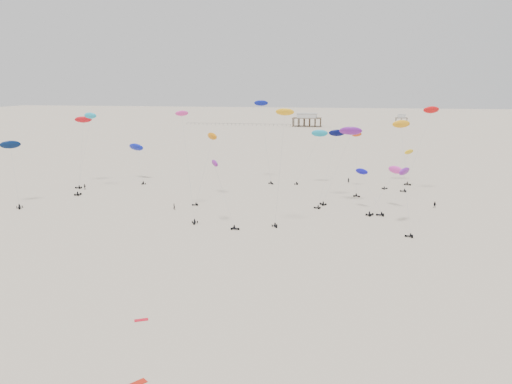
% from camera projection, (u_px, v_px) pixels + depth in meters
% --- Properties ---
extents(ground_plane, '(900.00, 900.00, 0.00)m').
position_uv_depth(ground_plane, '(302.00, 155.00, 220.69)').
color(ground_plane, beige).
extents(pavilion_main, '(21.00, 13.00, 9.80)m').
position_uv_depth(pavilion_main, '(307.00, 121.00, 365.73)').
color(pavilion_main, brown).
rests_on(pavilion_main, ground).
extents(pavilion_small, '(9.00, 7.00, 8.00)m').
position_uv_depth(pavilion_small, '(401.00, 120.00, 382.39)').
color(pavilion_small, brown).
rests_on(pavilion_small, ground).
extents(pier_fence, '(80.20, 0.20, 1.50)m').
position_uv_depth(pier_fence, '(238.00, 124.00, 375.62)').
color(pier_fence, black).
rests_on(pier_fence, ground).
extents(rig_0, '(4.60, 3.67, 25.89)m').
position_uv_depth(rig_0, '(282.00, 142.00, 106.07)').
color(rig_0, black).
rests_on(rig_0, ground).
extents(rig_1, '(4.38, 13.57, 23.28)m').
position_uv_depth(rig_1, '(86.00, 140.00, 144.28)').
color(rig_1, black).
rests_on(rig_1, ground).
extents(rig_2, '(3.85, 13.42, 14.76)m').
position_uv_depth(rig_2, '(405.00, 182.00, 108.14)').
color(rig_2, black).
rests_on(rig_2, ground).
extents(rig_3, '(9.53, 16.65, 27.33)m').
position_uv_depth(rig_3, '(187.00, 158.00, 117.22)').
color(rig_3, black).
rests_on(rig_3, ground).
extents(rig_4, '(8.71, 9.33, 16.80)m').
position_uv_depth(rig_4, '(12.00, 158.00, 127.67)').
color(rig_4, black).
rests_on(rig_4, ground).
extents(rig_5, '(9.97, 8.38, 12.78)m').
position_uv_depth(rig_5, '(404.00, 159.00, 149.55)').
color(rig_5, black).
rests_on(rig_5, ground).
extents(rig_6, '(8.23, 11.11, 26.18)m').
position_uv_depth(rig_6, '(263.00, 118.00, 159.39)').
color(rig_6, black).
rests_on(rig_6, ground).
extents(rig_7, '(3.63, 16.18, 19.99)m').
position_uv_depth(rig_7, '(357.00, 156.00, 144.47)').
color(rig_7, black).
rests_on(rig_7, ground).
extents(rig_8, '(10.53, 6.41, 20.45)m').
position_uv_depth(rig_8, '(347.00, 139.00, 127.56)').
color(rig_8, black).
rests_on(rig_8, ground).
extents(rig_9, '(7.59, 9.48, 11.59)m').
position_uv_depth(rig_9, '(368.00, 186.00, 121.96)').
color(rig_9, black).
rests_on(rig_9, ground).
extents(rig_10, '(6.43, 12.78, 21.75)m').
position_uv_depth(rig_10, '(82.00, 130.00, 154.31)').
color(rig_10, black).
rests_on(rig_10, ground).
extents(rig_11, '(8.02, 7.02, 14.73)m').
position_uv_depth(rig_11, '(222.00, 185.00, 108.60)').
color(rig_11, black).
rests_on(rig_11, ground).
extents(rig_12, '(7.36, 16.51, 22.00)m').
position_uv_depth(rig_12, '(334.00, 144.00, 133.01)').
color(rig_12, black).
rests_on(rig_12, ground).
extents(rig_13, '(4.50, 15.71, 19.87)m').
position_uv_depth(rig_13, '(210.00, 144.00, 135.83)').
color(rig_13, black).
rests_on(rig_13, ground).
extents(rig_14, '(6.91, 9.11, 19.85)m').
position_uv_depth(rig_14, '(402.00, 132.00, 156.02)').
color(rig_14, black).
rests_on(rig_14, ground).
extents(rig_15, '(10.04, 12.27, 13.75)m').
position_uv_depth(rig_15, '(137.00, 150.00, 162.06)').
color(rig_15, black).
rests_on(rig_15, ground).
extents(rig_16, '(9.66, 13.09, 14.09)m').
position_uv_depth(rig_16, '(390.00, 180.00, 123.11)').
color(rig_16, black).
rests_on(rig_16, ground).
extents(rig_17, '(10.07, 5.16, 24.75)m').
position_uv_depth(rig_17, '(427.00, 123.00, 141.47)').
color(rig_17, black).
rests_on(rig_17, ground).
extents(rig_18, '(9.83, 5.57, 17.27)m').
position_uv_depth(rig_18, '(317.00, 139.00, 154.46)').
color(rig_18, black).
rests_on(rig_18, ground).
extents(spectator_0, '(0.83, 0.82, 1.90)m').
position_uv_depth(spectator_0, '(174.00, 210.00, 124.09)').
color(spectator_0, black).
rests_on(spectator_0, ground).
extents(spectator_1, '(1.07, 0.90, 1.90)m').
position_uv_depth(spectator_1, '(435.00, 208.00, 125.93)').
color(spectator_1, black).
rests_on(spectator_1, ground).
extents(spectator_2, '(1.30, 1.03, 1.94)m').
position_uv_depth(spectator_2, '(85.00, 189.00, 148.17)').
color(spectator_2, black).
rests_on(spectator_2, ground).
extents(spectator_3, '(0.86, 0.76, 1.97)m').
position_uv_depth(spectator_3, '(348.00, 183.00, 157.89)').
color(spectator_3, black).
rests_on(spectator_3, ground).
extents(grounded_kite_a, '(2.07, 2.29, 0.08)m').
position_uv_depth(grounded_kite_a, '(136.00, 384.00, 52.02)').
color(grounded_kite_a, red).
rests_on(grounded_kite_a, ground).
extents(grounded_kite_b, '(1.92, 1.43, 0.07)m').
position_uv_depth(grounded_kite_b, '(141.00, 320.00, 66.13)').
color(grounded_kite_b, red).
rests_on(grounded_kite_b, ground).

